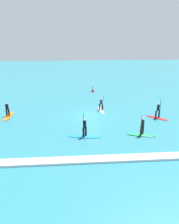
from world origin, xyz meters
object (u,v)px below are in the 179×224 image
at_px(surfer_on_orange_board, 8,113).
at_px(surfer_on_red_board, 158,114).
at_px(surfer_on_green_board, 142,131).
at_px(surfer_on_blue_board, 85,132).
at_px(marker_buoy, 93,91).
at_px(surfer_on_white_board, 101,107).

relative_size(surfer_on_orange_board, surfer_on_red_board, 1.28).
distance_m(surfer_on_green_board, surfer_on_blue_board, 5.53).
bearing_deg(surfer_on_orange_board, surfer_on_red_board, 85.23).
bearing_deg(surfer_on_green_board, surfer_on_blue_board, 12.82).
height_order(surfer_on_green_board, marker_buoy, surfer_on_green_board).
bearing_deg(surfer_on_white_board, surfer_on_blue_board, 155.91).
height_order(surfer_on_orange_board, surfer_on_blue_board, surfer_on_blue_board).
relative_size(surfer_on_red_board, surfer_on_blue_board, 0.73).
bearing_deg(surfer_on_blue_board, surfer_on_red_board, -146.17).
bearing_deg(surfer_on_white_board, surfer_on_green_board, -162.66).
height_order(surfer_on_green_board, surfer_on_blue_board, surfer_on_blue_board).
distance_m(surfer_on_blue_board, marker_buoy, 16.86).
height_order(surfer_on_white_board, marker_buoy, surfer_on_white_board).
distance_m(surfer_on_orange_board, surfer_on_red_board, 17.74).
xyz_separation_m(surfer_on_green_board, marker_buoy, (-3.27, 16.83, -0.28)).
bearing_deg(marker_buoy, surfer_on_blue_board, -97.71).
bearing_deg(surfer_on_blue_board, surfer_on_green_board, -172.36).
distance_m(surfer_on_orange_board, surfer_on_white_board, 11.46).
xyz_separation_m(surfer_on_green_board, surfer_on_white_board, (-3.04, 7.36, -0.01)).
bearing_deg(surfer_on_green_board, surfer_on_white_board, -53.55).
height_order(surfer_on_orange_board, surfer_on_red_board, surfer_on_red_board).
distance_m(surfer_on_red_board, marker_buoy, 14.21).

